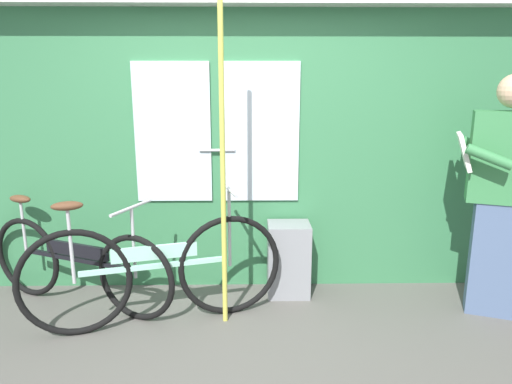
% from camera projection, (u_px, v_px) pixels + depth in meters
% --- Properties ---
extents(ground_plane, '(6.11, 4.11, 0.04)m').
position_uv_depth(ground_plane, '(242.00, 372.00, 2.86)').
color(ground_plane, '#56544F').
extents(train_door_wall, '(5.11, 0.28, 2.28)m').
position_uv_depth(train_door_wall, '(242.00, 146.00, 3.79)').
color(train_door_wall, '#387A4C').
rests_on(train_door_wall, ground_plane).
extents(bicycle_near_door, '(1.78, 0.63, 0.97)m').
position_uv_depth(bicycle_near_door, '(154.00, 271.00, 3.30)').
color(bicycle_near_door, black).
rests_on(bicycle_near_door, ground_plane).
extents(bicycle_leaning_behind, '(1.58, 0.77, 0.86)m').
position_uv_depth(bicycle_leaning_behind, '(77.00, 264.00, 3.57)').
color(bicycle_leaning_behind, black).
rests_on(bicycle_leaning_behind, ground_plane).
extents(passenger_reading_newspaper, '(0.63, 0.58, 1.75)m').
position_uv_depth(passenger_reading_newspaper, '(501.00, 193.00, 3.35)').
color(passenger_reading_newspaper, slate).
rests_on(passenger_reading_newspaper, ground_plane).
extents(trash_bin_by_wall, '(0.34, 0.28, 0.60)m').
position_uv_depth(trash_bin_by_wall, '(288.00, 259.00, 3.80)').
color(trash_bin_by_wall, gray).
rests_on(trash_bin_by_wall, ground_plane).
extents(handrail_pole, '(0.04, 0.04, 2.24)m').
position_uv_depth(handrail_pole, '(223.00, 170.00, 3.17)').
color(handrail_pole, '#C6C14C').
rests_on(handrail_pole, ground_plane).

